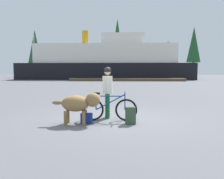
# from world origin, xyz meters

# --- Properties ---
(ground_plane) EXTENTS (160.00, 160.00, 0.00)m
(ground_plane) POSITION_xyz_m (0.00, 0.00, 0.00)
(ground_plane) COLOR slate
(bicycle) EXTENTS (1.70, 0.44, 0.89)m
(bicycle) POSITION_xyz_m (-0.12, -0.30, 0.37)
(bicycle) COLOR black
(bicycle) RESTS_ON ground_plane
(person_cyclist) EXTENTS (0.32, 0.53, 1.65)m
(person_cyclist) POSITION_xyz_m (-0.19, 0.16, 0.99)
(person_cyclist) COLOR #19592D
(person_cyclist) RESTS_ON ground_plane
(dog) EXTENTS (1.39, 0.54, 0.91)m
(dog) POSITION_xyz_m (-0.94, -0.80, 0.60)
(dog) COLOR olive
(dog) RESTS_ON ground_plane
(backpack) EXTENTS (0.31, 0.24, 0.50)m
(backpack) POSITION_xyz_m (0.53, -0.73, 0.25)
(backpack) COLOR #334C33
(backpack) RESTS_ON ground_plane
(handbag_pannier) EXTENTS (0.34, 0.22, 0.30)m
(handbag_pannier) POSITION_xyz_m (-0.75, -0.68, 0.15)
(handbag_pannier) COLOR navy
(handbag_pannier) RESTS_ON ground_plane
(dock_pier) EXTENTS (16.71, 2.02, 0.40)m
(dock_pier) POSITION_xyz_m (1.06, 27.93, 0.20)
(dock_pier) COLOR brown
(dock_pier) RESTS_ON ground_plane
(ferry_boat) EXTENTS (29.45, 7.07, 8.35)m
(ferry_boat) POSITION_xyz_m (-2.39, 34.69, 2.90)
(ferry_boat) COLOR black
(ferry_boat) RESTS_ON ground_plane
(sailboat_moored) EXTENTS (8.01, 2.24, 8.61)m
(sailboat_moored) POSITION_xyz_m (-15.99, 37.21, 0.49)
(sailboat_moored) COLOR silver
(sailboat_moored) RESTS_ON ground_plane
(pine_tree_far_left) EXTENTS (3.33, 3.33, 10.77)m
(pine_tree_far_left) POSITION_xyz_m (-19.63, 47.94, 6.74)
(pine_tree_far_left) COLOR #4C331E
(pine_tree_far_left) RESTS_ON ground_plane
(pine_tree_center) EXTENTS (2.91, 2.91, 12.87)m
(pine_tree_center) POSITION_xyz_m (-0.70, 46.72, 8.07)
(pine_tree_center) COLOR #4C331E
(pine_tree_center) RESTS_ON ground_plane
(pine_tree_far_right) EXTENTS (3.00, 3.00, 11.05)m
(pine_tree_far_right) POSITION_xyz_m (16.09, 47.01, 7.16)
(pine_tree_far_right) COLOR #4C331E
(pine_tree_far_right) RESTS_ON ground_plane
(pine_tree_mid_back) EXTENTS (3.24, 3.24, 8.83)m
(pine_tree_mid_back) POSITION_xyz_m (11.63, 53.16, 5.47)
(pine_tree_mid_back) COLOR #4C331E
(pine_tree_mid_back) RESTS_ON ground_plane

